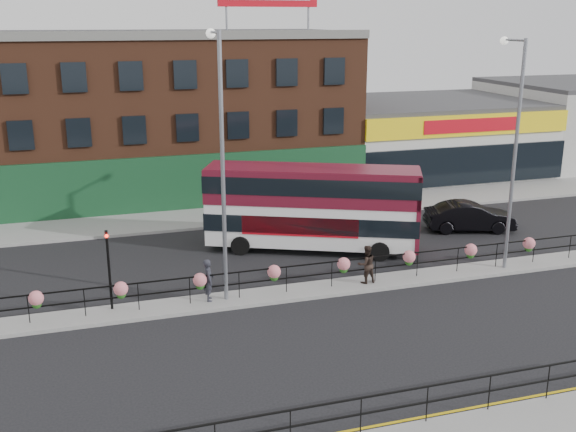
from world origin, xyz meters
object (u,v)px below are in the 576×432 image
object	(u,v)px
lamp_column_west	(221,145)
pedestrian_b	(366,264)
double_decker_bus	(313,200)
pedestrian_a	(209,280)
lamp_column_east	(513,136)
car	(470,217)

from	to	relation	value
lamp_column_west	pedestrian_b	bearing A→B (deg)	-3.06
double_decker_bus	pedestrian_b	distance (m)	5.38
pedestrian_a	lamp_column_west	distance (m)	5.42
lamp_column_east	double_decker_bus	bearing A→B (deg)	145.90
pedestrian_b	lamp_column_east	world-z (taller)	lamp_column_east
pedestrian_b	lamp_column_east	distance (m)	8.52
car	lamp_column_east	xyz separation A→B (m)	(-1.74, -5.53, 5.38)
double_decker_bus	lamp_column_west	size ratio (longest dim) A/B	0.99
pedestrian_b	car	bearing A→B (deg)	-151.14
double_decker_bus	pedestrian_a	size ratio (longest dim) A/B	5.99
car	lamp_column_west	bearing A→B (deg)	125.87
pedestrian_a	lamp_column_west	bearing A→B (deg)	-67.86
pedestrian_a	pedestrian_b	bearing A→B (deg)	-84.31
pedestrian_a	car	bearing A→B (deg)	-63.42
double_decker_bus	lamp_column_east	bearing A→B (deg)	-34.10
double_decker_bus	car	bearing A→B (deg)	3.18
pedestrian_a	pedestrian_b	world-z (taller)	pedestrian_a
pedestrian_b	double_decker_bus	bearing A→B (deg)	-87.39
pedestrian_a	lamp_column_west	size ratio (longest dim) A/B	0.16
pedestrian_b	lamp_column_west	size ratio (longest dim) A/B	0.16
car	pedestrian_a	xyz separation A→B (m)	(-15.28, -5.47, 0.24)
lamp_column_east	car	bearing A→B (deg)	72.49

